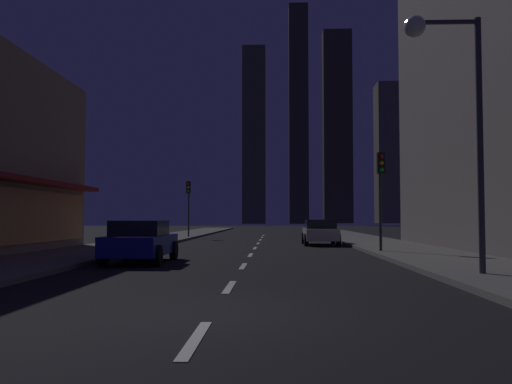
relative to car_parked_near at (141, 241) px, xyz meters
name	(u,v)px	position (x,y,z in m)	size (l,w,h in m)	color
ground_plane	(261,239)	(3.60, 22.31, -0.79)	(78.00, 136.00, 0.10)	black
sidewalk_right	(355,238)	(10.60, 22.31, -0.67)	(4.00, 76.00, 0.15)	#605E59
sidewalk_left	(169,237)	(-3.40, 22.31, -0.67)	(4.00, 76.00, 0.15)	#605E59
lane_marking_center	(255,248)	(3.60, 9.11, -0.73)	(0.16, 43.80, 0.01)	silver
skyscraper_distant_tall	(254,136)	(-1.04, 130.85, 23.57)	(6.24, 7.65, 48.62)	#484536
skyscraper_distant_mid	(298,114)	(11.22, 130.26, 29.48)	(5.25, 5.00, 60.45)	#363328
skyscraper_distant_short	(337,127)	(23.59, 145.70, 28.42)	(8.58, 5.93, 58.31)	#363429
skyscraper_distant_slender	(387,153)	(39.11, 148.43, 20.61)	(6.70, 8.73, 42.71)	#5F5A47
car_parked_near	(141,241)	(0.00, 0.00, 0.00)	(1.98, 4.24, 1.45)	navy
car_parked_far	(320,232)	(7.20, 12.62, 0.00)	(1.98, 4.24, 1.45)	silver
fire_hydrant_far_left	(148,238)	(-2.30, 10.88, -0.29)	(0.42, 0.30, 0.65)	gold
traffic_light_near_right	(381,179)	(9.10, 4.60, 2.45)	(0.32, 0.48, 4.20)	#2D2D2D
traffic_light_far_left	(188,196)	(-1.90, 22.25, 2.45)	(0.32, 0.48, 4.20)	#2D2D2D
street_lamp_right	(446,79)	(8.98, -4.71, 4.33)	(1.96, 0.56, 6.58)	#38383D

